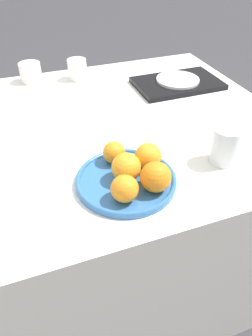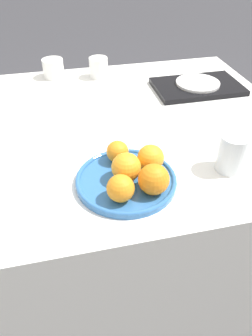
{
  "view_description": "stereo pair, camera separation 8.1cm",
  "coord_description": "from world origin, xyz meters",
  "px_view_note": "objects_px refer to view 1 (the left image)",
  "views": [
    {
      "loc": [
        -0.21,
        -0.91,
        1.27
      ],
      "look_at": [
        0.01,
        -0.31,
        0.77
      ],
      "focal_mm": 35.0,
      "sensor_mm": 36.0,
      "label": 1
    },
    {
      "loc": [
        -0.13,
        -0.93,
        1.27
      ],
      "look_at": [
        0.01,
        -0.31,
        0.77
      ],
      "focal_mm": 35.0,
      "sensor_mm": 36.0,
      "label": 2
    }
  ],
  "objects_px": {
    "fruit_platter": "(126,180)",
    "side_plate": "(178,80)",
    "orange_4": "(156,177)",
    "cup_2": "(77,69)",
    "water_glass": "(225,146)",
    "serving_tray": "(177,83)",
    "orange_1": "(114,152)",
    "orange_2": "(148,156)",
    "orange_3": "(125,189)",
    "cup_1": "(31,72)",
    "orange_0": "(126,167)"
  },
  "relations": [
    {
      "from": "fruit_platter",
      "to": "side_plate",
      "type": "relative_size",
      "value": 1.53
    },
    {
      "from": "orange_4",
      "to": "cup_2",
      "type": "height_order",
      "value": "orange_4"
    },
    {
      "from": "side_plate",
      "to": "cup_2",
      "type": "distance_m",
      "value": 0.41
    },
    {
      "from": "fruit_platter",
      "to": "water_glass",
      "type": "height_order",
      "value": "water_glass"
    },
    {
      "from": "serving_tray",
      "to": "fruit_platter",
      "type": "bearing_deg",
      "value": -129.31
    },
    {
      "from": "orange_1",
      "to": "fruit_platter",
      "type": "bearing_deg",
      "value": -86.87
    },
    {
      "from": "fruit_platter",
      "to": "orange_2",
      "type": "distance_m",
      "value": 0.09
    },
    {
      "from": "serving_tray",
      "to": "orange_3",
      "type": "bearing_deg",
      "value": -127.6
    },
    {
      "from": "water_glass",
      "to": "orange_2",
      "type": "bearing_deg",
      "value": 171.46
    },
    {
      "from": "orange_2",
      "to": "serving_tray",
      "type": "relative_size",
      "value": 0.21
    },
    {
      "from": "cup_2",
      "to": "serving_tray",
      "type": "bearing_deg",
      "value": -29.86
    },
    {
      "from": "orange_1",
      "to": "side_plate",
      "type": "bearing_deg",
      "value": 45.21
    },
    {
      "from": "orange_2",
      "to": "orange_4",
      "type": "xyz_separation_m",
      "value": [
        -0.02,
        -0.09,
        0.0
      ]
    },
    {
      "from": "orange_2",
      "to": "cup_1",
      "type": "bearing_deg",
      "value": 106.64
    },
    {
      "from": "serving_tray",
      "to": "cup_2",
      "type": "relative_size",
      "value": 4.12
    },
    {
      "from": "orange_2",
      "to": "water_glass",
      "type": "height_order",
      "value": "water_glass"
    },
    {
      "from": "orange_3",
      "to": "cup_2",
      "type": "height_order",
      "value": "same"
    },
    {
      "from": "orange_1",
      "to": "orange_3",
      "type": "height_order",
      "value": "orange_3"
    },
    {
      "from": "orange_0",
      "to": "water_glass",
      "type": "distance_m",
      "value": 0.29
    },
    {
      "from": "orange_4",
      "to": "orange_0",
      "type": "bearing_deg",
      "value": 131.37
    },
    {
      "from": "cup_2",
      "to": "side_plate",
      "type": "bearing_deg",
      "value": -29.86
    },
    {
      "from": "orange_1",
      "to": "cup_2",
      "type": "bearing_deg",
      "value": 85.49
    },
    {
      "from": "cup_1",
      "to": "cup_2",
      "type": "bearing_deg",
      "value": -13.15
    },
    {
      "from": "orange_3",
      "to": "side_plate",
      "type": "distance_m",
      "value": 0.7
    },
    {
      "from": "orange_0",
      "to": "serving_tray",
      "type": "relative_size",
      "value": 0.22
    },
    {
      "from": "orange_0",
      "to": "orange_2",
      "type": "relative_size",
      "value": 1.07
    },
    {
      "from": "side_plate",
      "to": "cup_1",
      "type": "bearing_deg",
      "value": 155.38
    },
    {
      "from": "orange_4",
      "to": "cup_1",
      "type": "height_order",
      "value": "orange_4"
    },
    {
      "from": "serving_tray",
      "to": "water_glass",
      "type": "bearing_deg",
      "value": -103.13
    },
    {
      "from": "cup_1",
      "to": "cup_2",
      "type": "xyz_separation_m",
      "value": [
        0.18,
        -0.04,
        0.0
      ]
    },
    {
      "from": "orange_0",
      "to": "cup_1",
      "type": "height_order",
      "value": "orange_0"
    },
    {
      "from": "fruit_platter",
      "to": "cup_2",
      "type": "relative_size",
      "value": 3.18
    },
    {
      "from": "water_glass",
      "to": "cup_2",
      "type": "relative_size",
      "value": 1.28
    },
    {
      "from": "orange_1",
      "to": "orange_4",
      "type": "height_order",
      "value": "orange_4"
    },
    {
      "from": "cup_1",
      "to": "cup_2",
      "type": "distance_m",
      "value": 0.19
    },
    {
      "from": "side_plate",
      "to": "cup_1",
      "type": "height_order",
      "value": "cup_1"
    },
    {
      "from": "orange_2",
      "to": "side_plate",
      "type": "bearing_deg",
      "value": 54.54
    },
    {
      "from": "orange_1",
      "to": "water_glass",
      "type": "xyz_separation_m",
      "value": [
        0.29,
        -0.09,
        0.01
      ]
    },
    {
      "from": "orange_2",
      "to": "orange_4",
      "type": "relative_size",
      "value": 0.92
    },
    {
      "from": "orange_3",
      "to": "orange_4",
      "type": "distance_m",
      "value": 0.08
    },
    {
      "from": "side_plate",
      "to": "cup_2",
      "type": "xyz_separation_m",
      "value": [
        -0.36,
        0.2,
        0.02
      ]
    },
    {
      "from": "orange_3",
      "to": "serving_tray",
      "type": "bearing_deg",
      "value": 52.4
    },
    {
      "from": "fruit_platter",
      "to": "orange_2",
      "type": "bearing_deg",
      "value": 21.19
    },
    {
      "from": "fruit_platter",
      "to": "orange_3",
      "type": "bearing_deg",
      "value": -112.85
    },
    {
      "from": "orange_2",
      "to": "orange_4",
      "type": "height_order",
      "value": "orange_4"
    },
    {
      "from": "fruit_platter",
      "to": "cup_1",
      "type": "height_order",
      "value": "cup_1"
    },
    {
      "from": "orange_3",
      "to": "fruit_platter",
      "type": "bearing_deg",
      "value": 67.15
    },
    {
      "from": "side_plate",
      "to": "serving_tray",
      "type": "bearing_deg",
      "value": 90.0
    },
    {
      "from": "orange_1",
      "to": "cup_1",
      "type": "distance_m",
      "value": 0.67
    },
    {
      "from": "orange_3",
      "to": "side_plate",
      "type": "relative_size",
      "value": 0.39
    }
  ]
}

